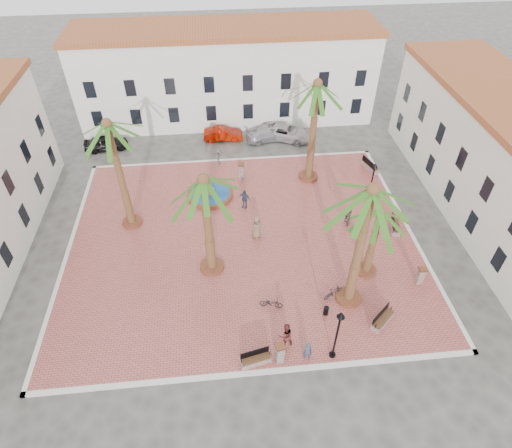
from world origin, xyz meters
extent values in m
plane|color=#56544F|center=(0.00, 0.00, 0.00)|extent=(120.00, 120.00, 0.00)
cube|color=#B3534C|center=(0.00, 0.00, 0.07)|extent=(26.00, 22.00, 0.15)
cube|color=silver|center=(0.00, 11.00, 0.08)|extent=(26.30, 0.30, 0.16)
cube|color=silver|center=(0.00, -11.00, 0.08)|extent=(26.30, 0.30, 0.16)
cube|color=silver|center=(13.00, 0.00, 0.08)|extent=(0.30, 22.30, 0.16)
cube|color=silver|center=(-13.00, 0.00, 0.08)|extent=(0.30, 22.30, 0.16)
cube|color=white|center=(0.00, 20.00, 4.50)|extent=(30.00, 7.00, 9.00)
cube|color=#AA572E|center=(0.00, 20.00, 9.25)|extent=(30.40, 7.40, 0.50)
cube|color=black|center=(-13.12, 16.52, 2.20)|extent=(1.00, 0.12, 1.60)
cube|color=black|center=(-9.38, 16.52, 2.20)|extent=(1.00, 0.12, 1.60)
cube|color=black|center=(-5.62, 16.52, 2.20)|extent=(1.00, 0.12, 1.60)
cube|color=black|center=(-1.88, 16.52, 2.20)|extent=(1.00, 0.12, 1.60)
cube|color=black|center=(1.88, 16.52, 2.20)|extent=(1.00, 0.12, 1.60)
cube|color=black|center=(5.62, 16.52, 2.20)|extent=(1.00, 0.12, 1.60)
cube|color=black|center=(9.38, 16.52, 2.20)|extent=(1.00, 0.12, 1.60)
cube|color=black|center=(13.12, 16.52, 2.20)|extent=(1.00, 0.12, 1.60)
cube|color=black|center=(-13.12, 16.52, 5.20)|extent=(1.00, 0.12, 1.60)
cube|color=black|center=(-9.38, 16.52, 5.20)|extent=(1.00, 0.12, 1.60)
cube|color=black|center=(-5.62, 16.52, 5.20)|extent=(1.00, 0.12, 1.60)
cube|color=black|center=(-1.88, 16.52, 5.20)|extent=(1.00, 0.12, 1.60)
cube|color=black|center=(1.88, 16.52, 5.20)|extent=(1.00, 0.12, 1.60)
cube|color=black|center=(5.62, 16.52, 5.20)|extent=(1.00, 0.12, 1.60)
cube|color=black|center=(9.38, 16.52, 5.20)|extent=(1.00, 0.12, 1.60)
cube|color=black|center=(13.12, 16.52, 5.20)|extent=(1.00, 0.12, 1.60)
cube|color=white|center=(20.00, 2.00, 4.25)|extent=(7.00, 26.00, 8.50)
cube|color=black|center=(16.54, -5.77, 2.20)|extent=(0.12, 1.00, 1.60)
cube|color=black|center=(16.54, -2.06, 2.20)|extent=(0.12, 1.00, 1.60)
cube|color=black|center=(16.54, 1.65, 2.20)|extent=(0.12, 1.00, 1.60)
cube|color=black|center=(16.54, 5.37, 2.20)|extent=(0.12, 1.00, 1.60)
cube|color=black|center=(16.54, 9.08, 2.20)|extent=(0.12, 1.00, 1.60)
cube|color=black|center=(16.54, 12.80, 2.20)|extent=(0.12, 1.00, 1.60)
cube|color=black|center=(16.54, -2.06, 5.20)|extent=(0.12, 1.00, 1.60)
cube|color=black|center=(16.54, 1.65, 5.20)|extent=(0.12, 1.00, 1.60)
cube|color=black|center=(16.54, 5.37, 5.20)|extent=(0.12, 1.00, 1.60)
cube|color=black|center=(16.54, 9.08, 5.20)|extent=(0.12, 1.00, 1.60)
cube|color=black|center=(16.54, 12.80, 5.20)|extent=(0.12, 1.00, 1.60)
cube|color=black|center=(-16.02, -2.00, 2.20)|extent=(0.12, 1.00, 1.60)
cube|color=black|center=(-16.02, 2.00, 2.20)|extent=(0.12, 1.00, 1.60)
cube|color=black|center=(-16.02, 6.00, 2.20)|extent=(0.12, 1.00, 1.60)
cube|color=black|center=(-16.02, 10.00, 2.20)|extent=(0.12, 1.00, 1.60)
cube|color=black|center=(-16.02, 2.00, 5.20)|extent=(0.12, 1.00, 1.60)
cube|color=black|center=(-16.02, 6.00, 5.20)|extent=(0.12, 1.00, 1.60)
cube|color=black|center=(-16.02, 10.00, 5.20)|extent=(0.12, 1.00, 1.60)
cylinder|color=brown|center=(-2.36, 5.54, 0.33)|extent=(3.83, 3.83, 0.36)
cylinder|color=#194C8C|center=(-2.36, 5.54, 0.50)|extent=(3.37, 3.37, 0.05)
cylinder|color=gray|center=(-2.36, 5.54, 0.51)|extent=(0.82, 0.82, 0.73)
cylinder|color=gray|center=(-2.36, 5.54, 1.24)|extent=(0.55, 0.55, 1.09)
sphere|color=gray|center=(-2.36, 5.54, 1.93)|extent=(0.40, 0.40, 0.40)
cylinder|color=brown|center=(-8.59, 2.72, 0.27)|extent=(1.55, 1.55, 0.23)
cylinder|color=brown|center=(-8.59, 2.72, 4.67)|extent=(0.50, 0.50, 8.58)
sphere|color=brown|center=(-8.59, 2.72, 8.97)|extent=(0.68, 0.68, 0.68)
cylinder|color=brown|center=(-2.41, -2.69, 0.28)|extent=(1.70, 1.70, 0.26)
cylinder|color=brown|center=(-2.41, -2.69, 4.15)|extent=(0.55, 0.55, 7.49)
sphere|color=brown|center=(-2.41, -2.69, 7.89)|extent=(0.75, 0.75, 0.75)
cylinder|color=brown|center=(6.49, -6.37, 0.28)|extent=(1.70, 1.70, 0.25)
cylinder|color=brown|center=(6.49, -6.37, 4.83)|extent=(0.55, 0.55, 8.84)
sphere|color=brown|center=(6.49, -6.37, 9.25)|extent=(0.74, 0.74, 0.74)
cylinder|color=brown|center=(8.36, -4.12, 0.26)|extent=(1.44, 1.44, 0.22)
cylinder|color=brown|center=(8.36, -4.12, 3.04)|extent=(0.47, 0.47, 5.35)
sphere|color=brown|center=(8.36, -4.12, 5.72)|extent=(0.63, 0.63, 0.63)
cylinder|color=brown|center=(6.49, 7.36, 0.28)|extent=(1.71, 1.71, 0.26)
cylinder|color=brown|center=(6.49, 7.36, 4.69)|extent=(0.56, 0.56, 8.57)
sphere|color=brown|center=(6.49, 7.36, 8.98)|extent=(0.75, 0.75, 0.75)
cube|color=gray|center=(-0.07, -10.40, 0.35)|extent=(1.89, 0.93, 0.40)
cube|color=#56351E|center=(-0.07, -10.40, 0.58)|extent=(1.78, 0.86, 0.06)
cube|color=black|center=(-0.12, -10.18, 0.86)|extent=(1.69, 0.41, 0.50)
cylinder|color=black|center=(-0.91, -10.58, 0.71)|extent=(0.05, 0.05, 0.30)
cylinder|color=black|center=(0.77, -10.22, 0.71)|extent=(0.05, 0.05, 0.30)
cube|color=gray|center=(8.12, -8.46, 0.37)|extent=(1.86, 1.72, 0.43)
cube|color=#56351E|center=(8.12, -8.46, 0.62)|extent=(1.75, 1.61, 0.06)
cube|color=black|center=(7.97, -8.28, 0.91)|extent=(1.43, 1.24, 0.54)
cylinder|color=black|center=(7.42, -9.06, 0.74)|extent=(0.05, 0.05, 0.32)
cylinder|color=black|center=(8.82, -7.86, 0.74)|extent=(0.05, 0.05, 0.32)
cube|color=gray|center=(11.88, -0.07, 0.36)|extent=(1.01, 1.97, 0.42)
cube|color=#56351E|center=(11.88, -0.07, 0.60)|extent=(0.93, 1.85, 0.06)
cube|color=black|center=(11.66, -0.02, 0.88)|extent=(0.47, 1.74, 0.52)
cylinder|color=black|center=(11.67, -0.93, 0.73)|extent=(0.05, 0.05, 0.31)
cylinder|color=black|center=(12.09, 0.79, 0.73)|extent=(0.05, 0.05, 0.31)
cube|color=gray|center=(12.38, 8.11, 0.37)|extent=(1.19, 2.10, 0.45)
cube|color=#56351E|center=(12.38, 8.11, 0.63)|extent=(1.10, 1.98, 0.07)
cube|color=black|center=(12.15, 8.04, 0.93)|extent=(0.63, 1.82, 0.56)
cylinder|color=black|center=(12.67, 7.21, 0.76)|extent=(0.05, 0.05, 0.33)
cylinder|color=black|center=(12.10, 9.02, 0.76)|extent=(0.05, 0.05, 0.33)
cylinder|color=black|center=(4.46, -10.40, 0.23)|extent=(0.37, 0.37, 0.17)
cylinder|color=black|center=(4.46, -10.40, 2.13)|extent=(0.12, 0.12, 3.75)
cone|color=black|center=(4.46, -10.40, 4.16)|extent=(0.46, 0.46, 0.42)
sphere|color=beige|center=(4.46, -10.40, 4.00)|extent=(0.25, 0.25, 0.25)
cylinder|color=black|center=(10.85, 3.64, 0.22)|extent=(0.33, 0.33, 0.15)
cylinder|color=black|center=(10.85, 3.64, 1.90)|extent=(0.11, 0.11, 3.32)
cone|color=black|center=(10.85, 3.64, 3.70)|extent=(0.41, 0.41, 0.37)
sphere|color=beige|center=(10.85, 3.64, 3.57)|extent=(0.22, 0.22, 0.22)
cube|color=gray|center=(1.30, -10.40, 0.87)|extent=(0.52, 0.52, 1.44)
cube|color=brown|center=(1.30, -10.40, 1.65)|extent=(0.65, 0.65, 0.11)
cube|color=gray|center=(0.48, 7.86, 0.87)|extent=(0.52, 0.52, 1.44)
cube|color=brown|center=(0.48, 7.86, 1.65)|extent=(0.65, 0.65, 0.11)
cube|color=gray|center=(11.64, -5.50, 0.80)|extent=(0.41, 0.41, 1.30)
cube|color=brown|center=(11.64, -5.50, 1.50)|extent=(0.51, 0.51, 0.10)
cylinder|color=black|center=(4.73, -7.43, 0.47)|extent=(0.33, 0.33, 0.64)
imported|color=#3B4057|center=(2.91, -10.40, 0.92)|extent=(0.57, 0.38, 1.55)
imported|color=black|center=(1.31, -6.52, 0.55)|extent=(1.60, 0.88, 0.80)
imported|color=#5B2424|center=(1.80, -9.32, 1.08)|extent=(1.03, 0.87, 1.86)
imported|color=black|center=(5.50, -6.11, 0.61)|extent=(1.56, 1.07, 0.92)
imported|color=#7A634D|center=(1.08, 0.17, 1.12)|extent=(1.11, 1.09, 1.93)
imported|color=#32435B|center=(0.43, 3.80, 1.02)|extent=(1.09, 0.89, 1.74)
imported|color=#4B4B50|center=(-1.41, 10.40, 0.93)|extent=(0.75, 1.09, 1.55)
imported|color=#726259|center=(8.30, 0.93, 1.00)|extent=(0.92, 1.66, 1.70)
imported|color=black|center=(-12.34, 14.33, 0.71)|extent=(4.33, 2.19, 1.41)
imported|color=#951000|center=(-0.82, 14.96, 0.65)|extent=(3.97, 1.51, 1.29)
imported|color=#B9B9C2|center=(3.65, 14.44, 0.63)|extent=(4.65, 2.74, 1.26)
imported|color=beige|center=(5.52, 14.53, 0.73)|extent=(5.76, 4.26, 1.45)
camera|label=1|loc=(-1.39, -23.41, 22.79)|focal=30.00mm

